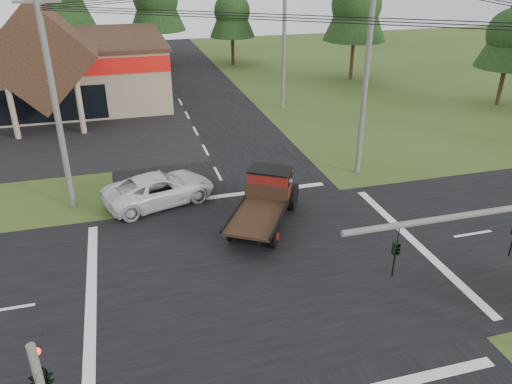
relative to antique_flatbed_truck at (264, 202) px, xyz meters
name	(u,v)px	position (x,y,z in m)	size (l,w,h in m)	color
ground	(267,268)	(-0.88, -3.46, -1.24)	(120.00, 120.00, 0.00)	#364C1B
road_ns	(267,267)	(-0.88, -3.46, -1.23)	(12.00, 120.00, 0.02)	black
road_ew	(267,267)	(-0.88, -3.46, -1.23)	(120.00, 12.00, 0.02)	black
traffic_signal_corner	(39,370)	(-8.38, -10.79, 2.28)	(0.53, 2.48, 4.40)	#595651
utility_pole_nw	(55,104)	(-8.88, 4.54, 4.15)	(2.00, 0.30, 10.50)	#595651
utility_pole_ne	(366,73)	(7.12, 4.54, 4.65)	(2.00, 0.30, 11.50)	#595651
utility_pole_n	(284,37)	(7.12, 18.54, 4.50)	(2.00, 0.30, 11.20)	#595651
tree_row_e	(232,9)	(7.12, 36.54, 4.79)	(5.04, 5.04, 9.09)	#332316
tree_side_ne	(357,2)	(17.12, 26.54, 6.14)	(6.16, 6.16, 11.11)	#332316
antique_flatbed_truck	(264,202)	(0.00, 0.00, 0.00)	(2.26, 5.93, 2.48)	#59130C
white_pickup	(160,189)	(-4.51, 3.73, -0.45)	(2.63, 5.70, 1.58)	white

